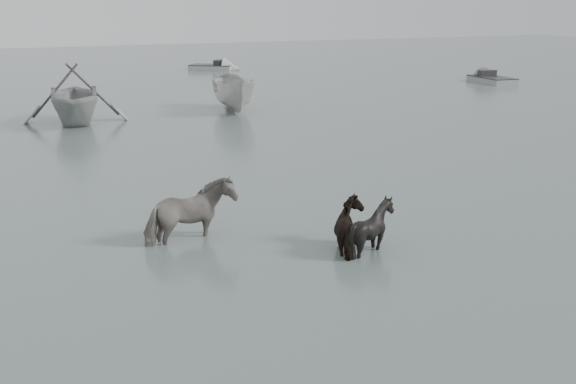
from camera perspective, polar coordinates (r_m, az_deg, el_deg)
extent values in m
plane|color=#4F5E5B|center=(17.11, 5.53, -2.60)|extent=(140.00, 140.00, 0.00)
imported|color=black|center=(15.87, -7.81, -0.85)|extent=(2.20, 1.40, 1.72)
imported|color=black|center=(15.35, 5.30, -1.99)|extent=(1.22, 1.41, 1.38)
imported|color=black|center=(15.24, 6.65, -2.14)|extent=(1.52, 1.42, 1.38)
imported|color=#9DA09E|center=(32.16, -16.53, 7.63)|extent=(5.08, 5.69, 2.72)
imported|color=#AFAEAA|center=(34.59, -4.30, 7.96)|extent=(2.54, 4.99, 1.84)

